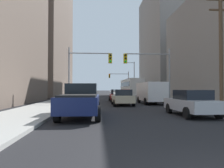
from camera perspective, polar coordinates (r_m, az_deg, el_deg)
sidewalk_left at (r=52.54m, az=-8.71°, el=-3.00°), size 3.66×160.00×0.15m
sidewalk_right at (r=53.15m, az=5.83°, el=-2.99°), size 3.66×160.00×0.15m
city_bus at (r=39.48m, az=5.35°, el=-0.86°), size 2.76×11.55×3.40m
pickup_truck_navy at (r=11.78m, az=-8.66°, el=-4.52°), size 2.20×5.44×1.90m
cargo_van_white at (r=22.16m, az=10.77°, el=-2.11°), size 2.16×5.25×2.26m
sedan_silver at (r=12.95m, az=21.24°, el=-4.87°), size 1.95×4.25×1.52m
sedan_beige at (r=19.76m, az=2.91°, el=-3.72°), size 1.95×4.22×1.52m
sedan_red at (r=25.73m, az=1.46°, el=-3.18°), size 1.95×4.24×1.52m
traffic_signal_near_left at (r=22.07m, az=-6.68°, el=5.15°), size 4.68×0.44×6.00m
traffic_signal_near_right at (r=22.76m, az=10.33°, el=5.02°), size 5.15×0.44×6.00m
traffic_signal_far_right at (r=52.07m, az=2.17°, el=1.41°), size 5.15×0.44×6.00m
utility_pole_right at (r=18.04m, az=28.06°, el=9.08°), size 2.20×0.28×9.08m
street_lamp_right at (r=44.86m, az=5.75°, el=2.40°), size 2.30×0.32×7.50m
building_left_mid_office at (r=51.98m, az=-21.28°, el=16.54°), size 14.99×25.75×34.98m
building_right_mid_block at (r=55.78m, az=22.23°, el=10.36°), size 24.23×20.12×25.64m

